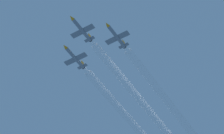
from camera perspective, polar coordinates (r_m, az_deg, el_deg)
The scene contains 6 objects.
jet_lead at distance 184.10m, azimuth -3.36°, elevation 4.10°, with size 9.16×13.34×3.21m.
jet_left_wingman at distance 184.72m, azimuth 0.44°, elevation 3.39°, with size 9.16×13.34×3.21m.
jet_right_wingman at distance 190.98m, azimuth -4.11°, elevation 1.07°, with size 9.16×13.34×3.21m.
smoke_trail_lead at distance 208.94m, azimuth 3.30°, elevation -3.88°, with size 3.04×74.58×3.04m.
smoke_trail_left_wingman at distance 206.87m, azimuth 5.76°, elevation -3.40°, with size 3.04×61.52×3.04m.
smoke_trail_right_wingman at distance 217.58m, azimuth 2.58°, elevation -6.47°, with size 3.04×77.06×3.04m.
Camera 1 is at (-68.42, 96.97, 1.66)m, focal length 84.48 mm.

